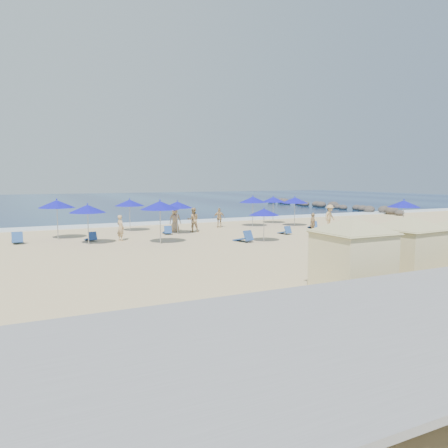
{
  "coord_description": "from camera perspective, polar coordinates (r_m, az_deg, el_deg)",
  "views": [
    {
      "loc": [
        -13.61,
        -21.14,
        3.94
      ],
      "look_at": [
        -1.75,
        3.0,
        1.11
      ],
      "focal_mm": 35.0,
      "sensor_mm": 36.0,
      "label": 1
    }
  ],
  "objects": [
    {
      "name": "umbrella_5",
      "position": [
        26.96,
        5.25,
        1.57
      ],
      "size": [
        1.89,
        1.89,
        2.15
      ],
      "color": "#A5A8AD",
      "rests_on": "ground"
    },
    {
      "name": "beach_chair_1",
      "position": [
        28.63,
        -16.96,
        -1.73
      ],
      "size": [
        0.66,
        1.2,
        0.63
      ],
      "color": "navy",
      "rests_on": "ground"
    },
    {
      "name": "beachgoer_1",
      "position": [
        32.15,
        -4.05,
        0.55
      ],
      "size": [
        1.01,
        0.88,
        1.78
      ],
      "primitive_type": "imported",
      "rotation": [
        0.0,
        0.0,
        2.88
      ],
      "color": "tan",
      "rests_on": "ground"
    },
    {
      "name": "umbrella_1",
      "position": [
        30.03,
        -21.0,
        2.46
      ],
      "size": [
        2.32,
        2.32,
        2.64
      ],
      "color": "#A5A8AD",
      "rests_on": "ground"
    },
    {
      "name": "ocean",
      "position": [
        77.44,
        -16.03,
        2.88
      ],
      "size": [
        160.0,
        80.0,
        0.06
      ],
      "primitive_type": "cube",
      "color": "#0E234F",
      "rests_on": "ground"
    },
    {
      "name": "cabana_1",
      "position": [
        17.95,
        22.99,
        -1.97
      ],
      "size": [
        4.43,
        4.43,
        2.79
      ],
      "color": "beige",
      "rests_on": "ground"
    },
    {
      "name": "beach_chair_0",
      "position": [
        29.13,
        -25.4,
        -1.82
      ],
      "size": [
        0.64,
        1.4,
        0.76
      ],
      "color": "navy",
      "rests_on": "ground"
    },
    {
      "name": "beach_chair_5",
      "position": [
        34.87,
        11.52,
        -0.24
      ],
      "size": [
        0.89,
        1.25,
        0.63
      ],
      "color": "navy",
      "rests_on": "ground"
    },
    {
      "name": "beachgoer_3",
      "position": [
        35.46,
        13.65,
        0.98
      ],
      "size": [
        1.37,
        1.06,
        1.87
      ],
      "primitive_type": "imported",
      "rotation": [
        0.0,
        0.0,
        0.35
      ],
      "color": "tan",
      "rests_on": "ground"
    },
    {
      "name": "umbrella_0",
      "position": [
        27.0,
        -17.4,
        1.91
      ],
      "size": [
        2.17,
        2.17,
        2.47
      ],
      "color": "#A5A8AD",
      "rests_on": "ground"
    },
    {
      "name": "cabana_0",
      "position": [
        15.4,
        16.46,
        -2.73
      ],
      "size": [
        4.64,
        4.64,
        2.91
      ],
      "color": "beige",
      "rests_on": "ground"
    },
    {
      "name": "umbrella_6",
      "position": [
        35.48,
        3.79,
        3.2
      ],
      "size": [
        2.24,
        2.24,
        2.55
      ],
      "color": "#A5A8AD",
      "rests_on": "ground"
    },
    {
      "name": "beach_chair_4",
      "position": [
        31.03,
        8.03,
        -0.95
      ],
      "size": [
        0.54,
        1.13,
        0.61
      ],
      "color": "navy",
      "rests_on": "ground"
    },
    {
      "name": "beachgoer_4",
      "position": [
        32.28,
        -6.42,
        0.56
      ],
      "size": [
        0.92,
        0.64,
        1.8
      ],
      "primitive_type": "imported",
      "rotation": [
        0.0,
        0.0,
        6.2
      ],
      "color": "tan",
      "rests_on": "ground"
    },
    {
      "name": "rock_jetty",
      "position": [
        59.56,
        13.08,
        2.4
      ],
      "size": [
        2.56,
        26.66,
        0.96
      ],
      "color": "#322C2A",
      "rests_on": "ground"
    },
    {
      "name": "beach_chair_3",
      "position": [
        27.08,
        2.7,
        -1.81
      ],
      "size": [
        0.86,
        1.46,
        0.75
      ],
      "color": "navy",
      "rests_on": "ground"
    },
    {
      "name": "beachgoer_2",
      "position": [
        30.34,
        11.52,
        -0.06
      ],
      "size": [
        0.82,
        1.0,
        1.59
      ],
      "primitive_type": "imported",
      "rotation": [
        0.0,
        0.0,
        1.02
      ],
      "color": "tan",
      "rests_on": "ground"
    },
    {
      "name": "umbrella_4",
      "position": [
        30.89,
        -6.11,
        2.51
      ],
      "size": [
        2.11,
        2.11,
        2.4
      ],
      "color": "#A5A8AD",
      "rests_on": "ground"
    },
    {
      "name": "umbrella_2",
      "position": [
        26.36,
        -8.37,
        2.43
      ],
      "size": [
        2.36,
        2.36,
        2.68
      ],
      "color": "#A5A8AD",
      "rests_on": "ground"
    },
    {
      "name": "beach_chair_2",
      "position": [
        30.99,
        -7.42,
        -0.94
      ],
      "size": [
        0.7,
        1.23,
        0.64
      ],
      "color": "navy",
      "rests_on": "ground"
    },
    {
      "name": "umbrella_8",
      "position": [
        36.2,
        9.24,
        3.09
      ],
      "size": [
        2.18,
        2.18,
        2.48
      ],
      "color": "#A5A8AD",
      "rests_on": "ground"
    },
    {
      "name": "beachgoer_0",
      "position": [
        28.29,
        -13.37,
        -0.49
      ],
      "size": [
        0.59,
        0.7,
        1.64
      ],
      "primitive_type": "imported",
      "rotation": [
        0.0,
        0.0,
        1.97
      ],
      "color": "tan",
      "rests_on": "ground"
    },
    {
      "name": "ground",
      "position": [
        25.44,
        6.54,
        -2.94
      ],
      "size": [
        160.0,
        160.0,
        0.0
      ],
      "primitive_type": "plane",
      "color": "#D9BD89",
      "rests_on": "ground"
    },
    {
      "name": "umbrella_3",
      "position": [
        32.98,
        -12.23,
        2.73
      ],
      "size": [
        2.16,
        2.16,
        2.46
      ],
      "color": "#A5A8AD",
      "rests_on": "ground"
    },
    {
      "name": "trash_bin",
      "position": [
        20.36,
        13.43,
        -4.21
      ],
      "size": [
        0.9,
        0.9,
        0.77
      ],
      "primitive_type": "cube",
      "rotation": [
        0.0,
        0.0,
        -0.19
      ],
      "color": "black",
      "rests_on": "ground"
    },
    {
      "name": "umbrella_9",
      "position": [
        32.77,
        22.43,
        2.45
      ],
      "size": [
        2.2,
        2.2,
        2.5
      ],
      "color": "#A5A8AD",
      "rests_on": "ground"
    },
    {
      "name": "umbrella_7",
      "position": [
        38.21,
        6.44,
        3.2
      ],
      "size": [
        2.12,
        2.12,
        2.42
      ],
      "color": "#A5A8AD",
      "rests_on": "ground"
    },
    {
      "name": "surf_line",
      "position": [
        39.28,
        -5.76,
        0.28
      ],
      "size": [
        160.0,
        2.5,
        0.08
      ],
      "primitive_type": "cube",
      "color": "white",
      "rests_on": "ground"
    },
    {
      "name": "beachgoer_5",
      "position": [
        35.04,
        -0.65,
        0.83
      ],
      "size": [
        0.97,
        0.83,
        1.56
      ],
      "primitive_type": "imported",
      "rotation": [
        0.0,
        0.0,
        5.69
      ],
      "color": "tan",
      "rests_on": "ground"
    }
  ]
}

